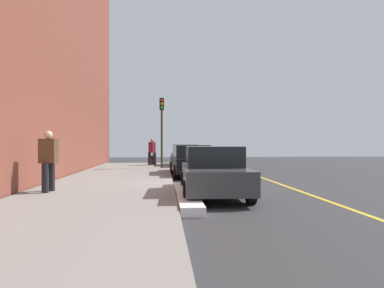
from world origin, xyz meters
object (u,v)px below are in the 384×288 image
object	(u,v)px
parked_car_navy	(185,156)
pedestrian_brown_coat	(48,159)
traffic_light_pole	(162,120)
parked_car_black	(191,160)
parked_car_charcoal	(213,171)
rolling_suitcase	(153,160)
pedestrian_burgundy_coat	(152,151)

from	to	relation	value
parked_car_navy	pedestrian_brown_coat	bearing A→B (deg)	-21.12
pedestrian_brown_coat	traffic_light_pole	bearing A→B (deg)	161.86
parked_car_navy	pedestrian_brown_coat	xyz separation A→B (m)	(12.50, -4.83, 0.37)
parked_car_navy	parked_car_black	distance (m)	6.15
parked_car_charcoal	traffic_light_pole	world-z (taller)	traffic_light_pole
parked_car_navy	parked_car_charcoal	distance (m)	12.81
traffic_light_pole	rolling_suitcase	world-z (taller)	traffic_light_pole
parked_car_navy	traffic_light_pole	size ratio (longest dim) A/B	1.10
parked_car_black	pedestrian_brown_coat	distance (m)	7.95
pedestrian_brown_coat	pedestrian_burgundy_coat	world-z (taller)	pedestrian_brown_coat
parked_car_black	pedestrian_burgundy_coat	distance (m)	6.68
parked_car_black	rolling_suitcase	distance (m)	7.18
parked_car_black	pedestrian_burgundy_coat	xyz separation A→B (m)	(-6.33, -2.12, 0.33)
pedestrian_brown_coat	traffic_light_pole	distance (m)	10.80
pedestrian_burgundy_coat	traffic_light_pole	size ratio (longest dim) A/B	0.43
parked_car_navy	parked_car_charcoal	world-z (taller)	same
pedestrian_burgundy_coat	parked_car_black	bearing A→B (deg)	18.50
pedestrian_brown_coat	traffic_light_pole	world-z (taller)	traffic_light_pole
parked_car_black	pedestrian_brown_coat	size ratio (longest dim) A/B	2.53
parked_car_charcoal	rolling_suitcase	xyz separation A→B (m)	(-13.51, -2.26, -0.30)
pedestrian_brown_coat	rolling_suitcase	distance (m)	13.49
parked_car_navy	traffic_light_pole	world-z (taller)	traffic_light_pole
pedestrian_brown_coat	rolling_suitcase	size ratio (longest dim) A/B	1.88
rolling_suitcase	pedestrian_brown_coat	bearing A→B (deg)	-11.47
pedestrian_brown_coat	rolling_suitcase	bearing A→B (deg)	168.53
parked_car_navy	pedestrian_burgundy_coat	bearing A→B (deg)	-94.64
parked_car_charcoal	traffic_light_pole	xyz separation A→B (m)	(-10.42, -1.63, 2.20)
pedestrian_burgundy_coat	traffic_light_pole	distance (m)	3.24
parked_car_charcoal	rolling_suitcase	size ratio (longest dim) A/B	4.45
parked_car_navy	parked_car_black	world-z (taller)	same
traffic_light_pole	pedestrian_burgundy_coat	bearing A→B (deg)	-165.62
parked_car_charcoal	pedestrian_brown_coat	distance (m)	4.97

